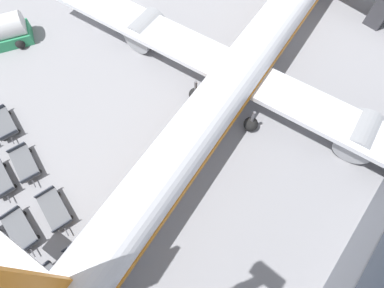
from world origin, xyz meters
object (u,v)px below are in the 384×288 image
baggage_dolly_row_far_col_a (4,124)px  baggage_dolly_row_far_col_c (55,210)px  airplane (249,60)px  baggage_dolly_row_mid_b_col_d (52,288)px  baggage_dolly_row_far_col_d (83,265)px  baggage_dolly_row_far_col_b (25,164)px  baggage_dolly_row_mid_b_col_c (20,230)px

baggage_dolly_row_far_col_a → baggage_dolly_row_far_col_c: size_ratio=1.00×
baggage_dolly_row_far_col_a → baggage_dolly_row_far_col_c: 8.95m
airplane → baggage_dolly_row_mid_b_col_d: size_ratio=12.48×
airplane → baggage_dolly_row_far_col_d: size_ratio=12.51×
airplane → baggage_dolly_row_far_col_b: bearing=-115.9°
baggage_dolly_row_far_col_b → baggage_dolly_row_far_col_c: bearing=-10.2°
airplane → baggage_dolly_row_far_col_c: airplane is taller
airplane → baggage_dolly_row_mid_b_col_d: airplane is taller
baggage_dolly_row_mid_b_col_d → baggage_dolly_row_far_col_c: (-3.84, 3.30, 0.00)m
baggage_dolly_row_far_col_c → baggage_dolly_row_mid_b_col_d: bearing=-40.6°
baggage_dolly_row_far_col_a → baggage_dolly_row_far_col_c: same height
baggage_dolly_row_mid_b_col_d → baggage_dolly_row_far_col_a: 13.62m
airplane → baggage_dolly_row_far_col_c: bearing=-101.8°
baggage_dolly_row_mid_b_col_c → baggage_dolly_row_far_col_d: 5.18m
airplane → baggage_dolly_row_far_col_d: 19.18m
airplane → baggage_dolly_row_far_col_a: bearing=-128.1°
airplane → baggage_dolly_row_far_col_d: bearing=-88.2°
baggage_dolly_row_far_col_c → baggage_dolly_row_far_col_d: same height
airplane → baggage_dolly_row_far_col_b: (-8.27, -17.04, -2.49)m
baggage_dolly_row_mid_b_col_c → baggage_dolly_row_mid_b_col_d: (4.53, -0.90, 0.00)m
baggage_dolly_row_far_col_c → airplane: bearing=78.2°
baggage_dolly_row_far_col_c → baggage_dolly_row_far_col_b: bearing=169.8°
baggage_dolly_row_far_col_a → baggage_dolly_row_far_col_d: (13.08, -3.06, 0.00)m
baggage_dolly_row_mid_b_col_c → baggage_dolly_row_far_col_d: size_ratio=1.00×
airplane → baggage_dolly_row_far_col_c: 18.41m
baggage_dolly_row_far_col_a → baggage_dolly_row_far_col_b: same height
baggage_dolly_row_far_col_b → baggage_dolly_row_far_col_d: size_ratio=1.00×
airplane → baggage_dolly_row_far_col_c: size_ratio=12.50×
baggage_dolly_row_mid_b_col_c → baggage_dolly_row_mid_b_col_d: size_ratio=1.00×
baggage_dolly_row_far_col_c → baggage_dolly_row_far_col_d: bearing=-14.9°
baggage_dolly_row_mid_b_col_c → baggage_dolly_row_far_col_a: same height
baggage_dolly_row_far_col_a → baggage_dolly_row_far_col_d: same height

